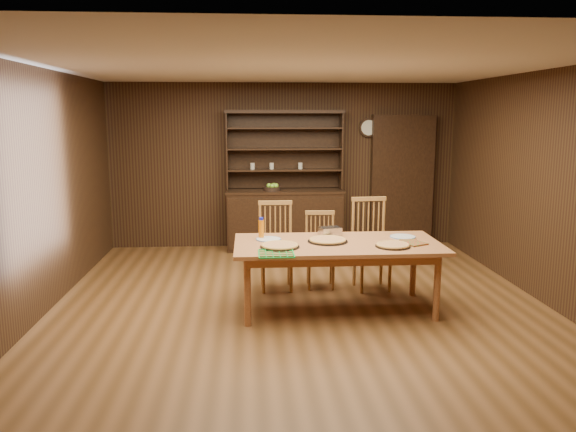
{
  "coord_description": "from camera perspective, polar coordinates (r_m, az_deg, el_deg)",
  "views": [
    {
      "loc": [
        -0.56,
        -5.95,
        2.1
      ],
      "look_at": [
        -0.11,
        0.4,
        0.95
      ],
      "focal_mm": 35.0,
      "sensor_mm": 36.0,
      "label": 1
    }
  ],
  "objects": [
    {
      "name": "pizza_center",
      "position": [
        6.08,
        4.06,
        -2.47
      ],
      "size": [
        0.43,
        0.43,
        0.04
      ],
      "color": "black",
      "rests_on": "dining_table"
    },
    {
      "name": "room_shell",
      "position": [
        6.0,
        1.36,
        5.23
      ],
      "size": [
        6.0,
        6.0,
        6.0
      ],
      "color": "silver",
      "rests_on": "floor"
    },
    {
      "name": "foil_dish",
      "position": [
        6.4,
        4.28,
        -1.55
      ],
      "size": [
        0.27,
        0.22,
        0.09
      ],
      "primitive_type": "cube",
      "rotation": [
        0.0,
        0.0,
        0.27
      ],
      "color": "white",
      "rests_on": "dining_table"
    },
    {
      "name": "pot_holder_b",
      "position": [
        6.22,
        12.08,
        -2.48
      ],
      "size": [
        0.24,
        0.24,
        0.01
      ],
      "primitive_type": "cube",
      "rotation": [
        0.0,
        0.0,
        -0.35
      ],
      "color": "#AA1315",
      "rests_on": "dining_table"
    },
    {
      "name": "wall_clock",
      "position": [
        9.11,
        8.18,
        8.87
      ],
      "size": [
        0.3,
        0.05,
        0.3
      ],
      "color": "black",
      "rests_on": "room_shell"
    },
    {
      "name": "plate_left",
      "position": [
        6.15,
        -1.99,
        -2.37
      ],
      "size": [
        0.28,
        0.28,
        0.02
      ],
      "color": "beige",
      "rests_on": "dining_table"
    },
    {
      "name": "dining_table",
      "position": [
        6.07,
        5.04,
        -3.32
      ],
      "size": [
        2.21,
        1.1,
        0.75
      ],
      "color": "#AF6C3C",
      "rests_on": "floor"
    },
    {
      "name": "china_hutch",
      "position": [
        8.85,
        -0.34,
        0.44
      ],
      "size": [
        1.84,
        0.52,
        2.17
      ],
      "color": "black",
      "rests_on": "floor"
    },
    {
      "name": "pizza_left",
      "position": [
        5.81,
        -0.84,
        -3.03
      ],
      "size": [
        0.41,
        0.41,
        0.04
      ],
      "color": "black",
      "rests_on": "dining_table"
    },
    {
      "name": "pot_holder_a",
      "position": [
        6.11,
        12.7,
        -2.73
      ],
      "size": [
        0.29,
        0.29,
        0.02
      ],
      "primitive_type": "cube",
      "rotation": [
        0.0,
        0.0,
        0.48
      ],
      "color": "#AA1315",
      "rests_on": "dining_table"
    },
    {
      "name": "fruit_bowl",
      "position": [
        8.72,
        -1.6,
        2.87
      ],
      "size": [
        0.27,
        0.27,
        0.12
      ],
      "color": "black",
      "rests_on": "china_hutch"
    },
    {
      "name": "cooling_rack",
      "position": [
        5.53,
        -1.21,
        -3.82
      ],
      "size": [
        0.43,
        0.43,
        0.02
      ],
      "primitive_type": null,
      "rotation": [
        0.0,
        0.0,
        -0.32
      ],
      "color": "#0B9831",
      "rests_on": "dining_table"
    },
    {
      "name": "pizza_right",
      "position": [
        5.93,
        10.61,
        -2.93
      ],
      "size": [
        0.37,
        0.37,
        0.04
      ],
      "color": "black",
      "rests_on": "dining_table"
    },
    {
      "name": "chair_left",
      "position": [
        6.86,
        -1.24,
        -2.69
      ],
      "size": [
        0.44,
        0.42,
        1.07
      ],
      "rotation": [
        0.0,
        0.0,
        0.02
      ],
      "color": "#A87B39",
      "rests_on": "floor"
    },
    {
      "name": "chair_right",
      "position": [
        6.94,
        8.37,
        -2.44
      ],
      "size": [
        0.49,
        0.48,
        1.11
      ],
      "rotation": [
        0.0,
        0.0,
        0.09
      ],
      "color": "#A87B39",
      "rests_on": "floor"
    },
    {
      "name": "chair_center",
      "position": [
        6.95,
        3.28,
        -3.16
      ],
      "size": [
        0.4,
        0.38,
        0.93
      ],
      "rotation": [
        0.0,
        0.0,
        -0.04
      ],
      "color": "#A87B39",
      "rests_on": "floor"
    },
    {
      "name": "juice_bottle",
      "position": [
        6.2,
        -2.73,
        -1.29
      ],
      "size": [
        0.06,
        0.06,
        0.24
      ],
      "color": "orange",
      "rests_on": "dining_table"
    },
    {
      "name": "plate_right",
      "position": [
        6.4,
        11.57,
        -2.08
      ],
      "size": [
        0.29,
        0.29,
        0.02
      ],
      "color": "beige",
      "rests_on": "dining_table"
    },
    {
      "name": "floor",
      "position": [
        6.33,
        1.3,
        -9.14
      ],
      "size": [
        6.0,
        6.0,
        0.0
      ],
      "primitive_type": "plane",
      "color": "brown",
      "rests_on": "ground"
    },
    {
      "name": "doorway",
      "position": [
        9.25,
        11.46,
        3.51
      ],
      "size": [
        1.0,
        0.18,
        2.1
      ],
      "primitive_type": "cube",
      "color": "black",
      "rests_on": "floor"
    }
  ]
}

